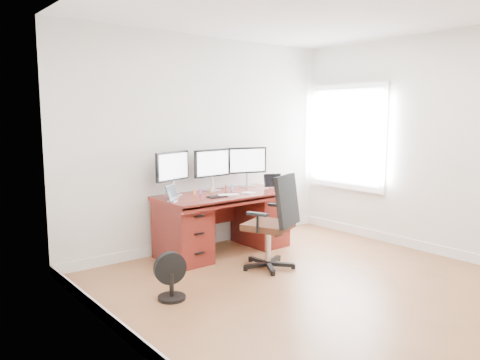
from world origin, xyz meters
TOP-DOWN VIEW (x-y plane):
  - ground at (0.00, 0.00)m, footprint 4.50×4.50m
  - back_wall at (0.00, 2.25)m, footprint 4.00×0.10m
  - right_wall at (2.00, 0.11)m, footprint 0.10×4.50m
  - desk at (0.00, 1.83)m, footprint 1.70×0.80m
  - office_chair at (0.04, 0.96)m, footprint 0.74×0.74m
  - floor_fan at (-1.30, 0.90)m, footprint 0.31×0.26m
  - monitor_left at (-0.58, 2.07)m, footprint 0.53×0.20m
  - monitor_center at (0.00, 2.07)m, footprint 0.55×0.15m
  - monitor_right at (0.58, 2.07)m, footprint 0.54×0.19m
  - tablet_left at (-0.78, 1.75)m, footprint 0.23×0.20m
  - tablet_right at (0.77, 1.75)m, footprint 0.25×0.16m
  - keyboard at (-0.06, 1.65)m, footprint 0.27×0.20m
  - trackpad at (0.23, 1.63)m, footprint 0.18×0.18m
  - drawing_tablet at (-0.22, 1.65)m, footprint 0.23×0.15m
  - phone at (-0.04, 1.73)m, footprint 0.13×0.07m
  - figurine_orange at (-0.34, 1.95)m, footprint 0.03×0.03m
  - figurine_purple at (-0.26, 1.95)m, footprint 0.03×0.03m
  - figurine_yellow at (-0.11, 1.95)m, footprint 0.03×0.03m
  - figurine_brown at (0.13, 1.95)m, footprint 0.03×0.03m
  - figurine_blue at (0.23, 1.95)m, footprint 0.03×0.03m

SIDE VIEW (x-z plane):
  - ground at x=0.00m, z-range 0.00..0.00m
  - floor_fan at x=-1.30m, z-range -0.01..0.44m
  - office_chair at x=0.04m, z-range -0.18..0.89m
  - desk at x=0.00m, z-range 0.03..0.78m
  - trackpad at x=0.23m, z-range 0.75..0.76m
  - drawing_tablet at x=-0.22m, z-range 0.75..0.76m
  - phone at x=-0.04m, z-range 0.75..0.76m
  - keyboard at x=-0.06m, z-range 0.75..0.76m
  - figurine_orange at x=-0.34m, z-range 0.75..0.83m
  - figurine_purple at x=-0.26m, z-range 0.75..0.83m
  - figurine_yellow at x=-0.11m, z-range 0.75..0.83m
  - figurine_brown at x=0.13m, z-range 0.75..0.83m
  - figurine_blue at x=0.23m, z-range 0.75..0.83m
  - tablet_left at x=-0.78m, z-range 0.74..0.93m
  - tablet_right at x=0.77m, z-range 0.74..0.93m
  - monitor_left at x=-0.58m, z-range 0.82..1.35m
  - monitor_center at x=0.00m, z-range 0.82..1.35m
  - monitor_right at x=0.58m, z-range 0.82..1.35m
  - back_wall at x=0.00m, z-range 0.00..2.70m
  - right_wall at x=2.00m, z-range 0.00..2.70m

